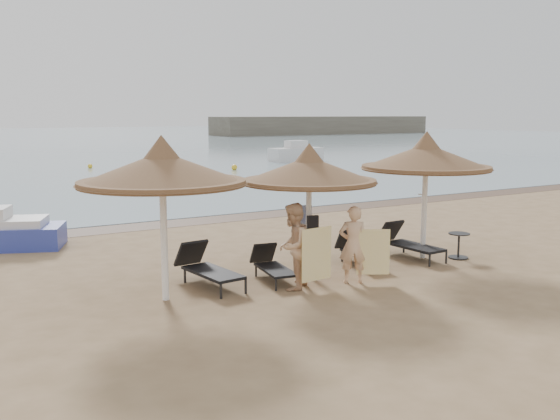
% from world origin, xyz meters
% --- Properties ---
extents(ground, '(160.00, 160.00, 0.00)m').
position_xyz_m(ground, '(0.00, 0.00, 0.00)').
color(ground, '#987956').
rests_on(ground, ground).
extents(wet_sand_strip, '(200.00, 1.60, 0.01)m').
position_xyz_m(wet_sand_strip, '(0.00, 9.40, 0.00)').
color(wet_sand_strip, brown).
rests_on(wet_sand_strip, ground).
extents(palapa_left, '(3.22, 3.22, 3.19)m').
position_xyz_m(palapa_left, '(-2.92, 1.38, 2.54)').
color(palapa_left, white).
rests_on(palapa_left, ground).
extents(palapa_center, '(2.98, 2.98, 2.95)m').
position_xyz_m(palapa_center, '(0.45, 1.46, 2.35)').
color(palapa_center, white).
rests_on(palapa_center, ground).
extents(palapa_right, '(3.19, 3.19, 3.16)m').
position_xyz_m(palapa_right, '(3.89, 1.49, 2.52)').
color(palapa_right, white).
rests_on(palapa_right, ground).
extents(lounger_far_left, '(0.86, 2.00, 0.87)m').
position_xyz_m(lounger_far_left, '(-1.80, 1.96, 0.39)').
color(lounger_far_left, black).
rests_on(lounger_far_left, ground).
extents(lounger_near_left, '(0.78, 1.68, 0.73)m').
position_xyz_m(lounger_near_left, '(-0.40, 1.63, 0.33)').
color(lounger_near_left, black).
rests_on(lounger_near_left, ground).
extents(lounger_near_right, '(0.88, 1.79, 0.77)m').
position_xyz_m(lounger_near_right, '(2.10, 1.79, 0.34)').
color(lounger_near_right, black).
rests_on(lounger_near_right, ground).
extents(lounger_far_right, '(0.73, 1.94, 0.85)m').
position_xyz_m(lounger_far_right, '(3.61, 1.75, 0.38)').
color(lounger_far_right, black).
rests_on(lounger_far_right, ground).
extents(side_table, '(0.53, 0.53, 0.64)m').
position_xyz_m(side_table, '(4.62, 1.00, 0.30)').
color(side_table, black).
rests_on(side_table, ground).
extents(person_left, '(1.13, 1.09, 2.07)m').
position_xyz_m(person_left, '(-0.39, 0.77, 1.04)').
color(person_left, '#DFAF84').
rests_on(person_left, ground).
extents(person_right, '(1.06, 0.93, 1.93)m').
position_xyz_m(person_right, '(0.96, 0.52, 0.97)').
color(person_right, '#DFAF84').
rests_on(person_right, ground).
extents(towel_left, '(0.78, 0.11, 1.10)m').
position_xyz_m(towel_left, '(-0.04, 0.42, 0.76)').
color(towel_left, yellow).
rests_on(towel_left, ground).
extents(towel_right, '(0.62, 0.36, 0.98)m').
position_xyz_m(towel_right, '(1.31, 0.27, 0.68)').
color(towel_right, yellow).
rests_on(towel_right, ground).
extents(bag_patterned, '(0.34, 0.14, 0.41)m').
position_xyz_m(bag_patterned, '(0.45, 1.64, 1.36)').
color(bag_patterned, white).
rests_on(bag_patterned, ground).
extents(bag_dark, '(0.26, 0.14, 0.36)m').
position_xyz_m(bag_dark, '(0.45, 1.30, 1.21)').
color(bag_dark, black).
rests_on(bag_dark, ground).
extents(pedal_boat, '(2.74, 2.20, 1.11)m').
position_xyz_m(pedal_boat, '(-4.74, 7.94, 0.41)').
color(pedal_boat, '#2F3DA0').
rests_on(pedal_boat, ground).
extents(buoy_mid, '(0.31, 0.31, 0.31)m').
position_xyz_m(buoy_mid, '(3.06, 31.54, 0.15)').
color(buoy_mid, yellow).
rests_on(buoy_mid, ground).
extents(buoy_right, '(0.39, 0.39, 0.39)m').
position_xyz_m(buoy_right, '(13.05, 21.05, 0.19)').
color(buoy_right, yellow).
rests_on(buoy_right, ground).
extents(buoy_extra, '(0.37, 0.37, 0.37)m').
position_xyz_m(buoy_extra, '(10.60, 25.54, 0.19)').
color(buoy_extra, yellow).
rests_on(buoy_extra, ground).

